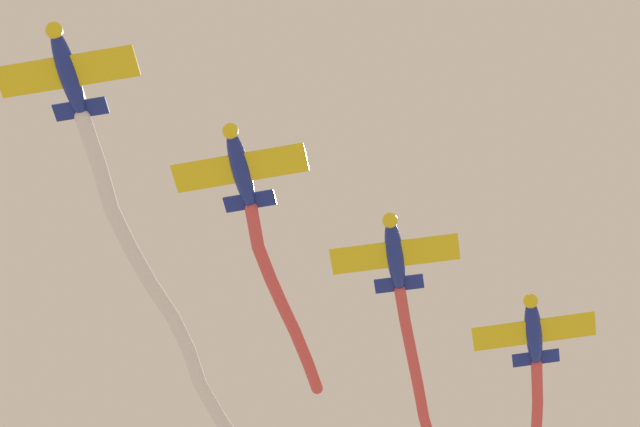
{
  "coord_description": "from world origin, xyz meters",
  "views": [
    {
      "loc": [
        -31.24,
        0.68,
        1.93
      ],
      "look_at": [
        -2.71,
        -18.92,
        55.59
      ],
      "focal_mm": 62.26,
      "sensor_mm": 36.0,
      "label": 1
    }
  ],
  "objects": [
    {
      "name": "airplane_lead",
      "position": [
        -2.73,
        -2.71,
        55.23
      ],
      "size": [
        6.6,
        6.67,
        1.92
      ],
      "rotation": [
        0.0,
        0.0,
        2.36
      ],
      "color": "navy"
    },
    {
      "name": "smoke_trail_lead",
      "position": [
        8.46,
        -15.63,
        55.13
      ],
      "size": [
        18.6,
        23.49,
        1.61
      ],
      "color": "white"
    },
    {
      "name": "airplane_left_wing",
      "position": [
        -2.78,
        -13.45,
        55.48
      ],
      "size": [
        6.68,
        6.59,
        1.92
      ],
      "rotation": [
        0.0,
        0.0,
        2.35
      ],
      "color": "navy"
    },
    {
      "name": "smoke_trail_left_wing",
      "position": [
        4.17,
        -20.96,
        55.79
      ],
      "size": [
        10.59,
        12.06,
        1.85
      ],
      "color": "#DB4C4C"
    },
    {
      "name": "airplane_right_wing",
      "position": [
        -2.83,
        -24.2,
        55.73
      ],
      "size": [
        6.5,
        6.76,
        1.92
      ],
      "rotation": [
        0.0,
        0.0,
        2.39
      ],
      "color": "navy"
    },
    {
      "name": "smoke_trail_right_wing",
      "position": [
        5.92,
        -33.32,
        54.82
      ],
      "size": [
        13.88,
        15.59,
        2.77
      ],
      "color": "#DB4C4C"
    },
    {
      "name": "airplane_slot",
      "position": [
        -2.88,
        -34.94,
        55.98
      ],
      "size": [
        6.6,
        6.66,
        1.92
      ],
      "rotation": [
        0.0,
        0.0,
        2.36
      ],
      "color": "navy"
    }
  ]
}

